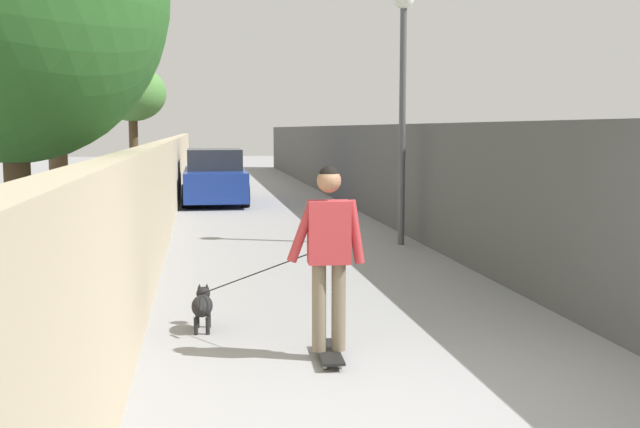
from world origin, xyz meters
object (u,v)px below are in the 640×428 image
tree_left_mid (132,95)px  car_near (215,178)px  skateboard (329,352)px  lamp_post (403,73)px  person_skateboarder (329,244)px  dog (203,305)px  tree_left_far (54,44)px

tree_left_mid → car_near: 4.32m
skateboard → lamp_post: bearing=-20.7°
skateboard → car_near: (14.96, 0.73, 0.65)m
tree_left_mid → person_skateboarder: size_ratio=2.41×
tree_left_mid → dog: (-16.34, -2.04, -2.89)m
person_skateboarder → dog: bearing=43.6°
tree_left_mid → tree_left_far: bearing=178.9°
skateboard → car_near: car_near is taller
car_near → tree_left_mid: bearing=43.5°
lamp_post → car_near: 9.30m
tree_left_far → lamp_post: bearing=-84.9°
tree_left_mid → skateboard: size_ratio=5.05×
tree_left_far → car_near: tree_left_far is taller
skateboard → tree_left_mid: bearing=10.3°
tree_left_far → skateboard: 7.71m
dog → person_skateboarder: bearing=-136.4°
skateboard → person_skateboarder: 1.01m
tree_left_mid → lamp_post: 12.34m
car_near → lamp_post: bearing=-159.1°
tree_left_mid → car_near: size_ratio=0.94×
person_skateboarder → car_near: size_ratio=0.39×
person_skateboarder → car_near: (14.96, 0.73, -0.36)m
tree_left_mid → person_skateboarder: (-17.54, -3.18, -2.09)m
dog → tree_left_mid: bearing=7.1°
dog → car_near: size_ratio=0.35×
tree_left_far → person_skateboarder: tree_left_far is taller
lamp_post → dog: bearing=146.1°
person_skateboarder → car_near: person_skateboarder is taller
car_near → person_skateboarder: bearing=-177.2°
person_skateboarder → dog: (1.19, 1.13, -0.80)m
car_near → tree_left_far: bearing=163.3°
lamp_post → skateboard: lamp_post is taller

